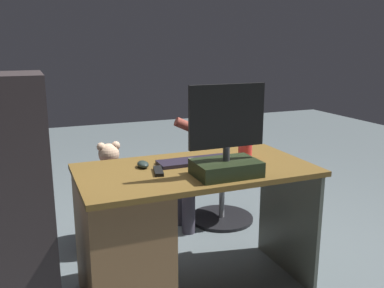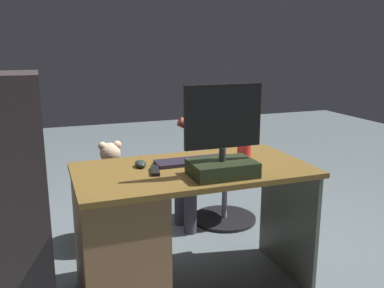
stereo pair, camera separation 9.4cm
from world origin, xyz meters
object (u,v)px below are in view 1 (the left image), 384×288
Objects in this scene: tv_remote at (158,171)px; person at (214,145)px; desk at (140,236)px; computer_mouse at (143,164)px; office_chair_teddy at (112,211)px; teddy_bear at (109,167)px; visitor_chair at (222,191)px; monitor at (226,149)px; cup at (245,149)px; keyboard at (194,161)px.

person is at bearing -117.87° from tv_remote.
desk is 0.38m from computer_mouse.
tv_remote is 0.30× the size of office_chair_teddy.
office_chair_teddy is at bearing -89.63° from desk.
visitor_chair is at bearing -174.71° from teddy_bear.
monitor is 3.12× the size of tv_remote.
visitor_chair is (-0.23, -0.76, -0.55)m from cup.
desk is at bearing 61.39° from computer_mouse.
tv_remote is 0.81m from teddy_bear.
cup is at bearing -172.88° from desk.
cup is at bearing -157.79° from tv_remote.
cup is 0.99m from teddy_bear.
computer_mouse is 0.29× the size of teddy_bear.
teddy_bear is (0.00, -0.76, 0.17)m from desk.
desk is 3.89× the size of teddy_bear.
visitor_chair is at bearing -126.15° from keyboard.
person reaches higher than tv_remote.
keyboard reaches higher than teddy_bear.
desk reaches higher than office_chair_teddy.
person is at bearing -173.98° from office_chair_teddy.
keyboard is at bearing -0.64° from cup.
keyboard is (0.06, -0.27, -0.13)m from monitor.
monitor reaches higher than cup.
monitor is at bearing 103.03° from keyboard.
visitor_chair is at bearing -115.45° from monitor.
desk is 2.49× the size of visitor_chair.
teddy_bear is (0.42, -0.95, -0.32)m from monitor.
computer_mouse is (0.30, -0.02, 0.01)m from keyboard.
computer_mouse is at bearing 95.64° from teddy_bear.
desk is at bearing -23.85° from monitor.
monitor is at bearing 163.47° from tv_remote.
desk is 8.54× the size of tv_remote.
person is (-0.72, -0.85, -0.12)m from tv_remote.
person reaches higher than visitor_chair.
monitor is 1.13m from person.
desk is 2.59× the size of office_chair_teddy.
keyboard is 0.27m from tv_remote.
tv_remote is 0.92m from office_chair_teddy.
monitor is 0.39m from cup.
teddy_bear is at bearing -90.00° from office_chair_teddy.
keyboard is 0.82× the size of visitor_chair.
person is at bearing -122.40° from keyboard.
keyboard is 0.30m from computer_mouse.
cup is 0.09× the size of person.
monitor reaches higher than visitor_chair.
teddy_bear is at bearing -65.95° from monitor.
desk is at bearing 14.00° from keyboard.
keyboard reaches higher than office_chair_teddy.
teddy_bear is 0.84m from person.
computer_mouse is at bearing -55.93° from tv_remote.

